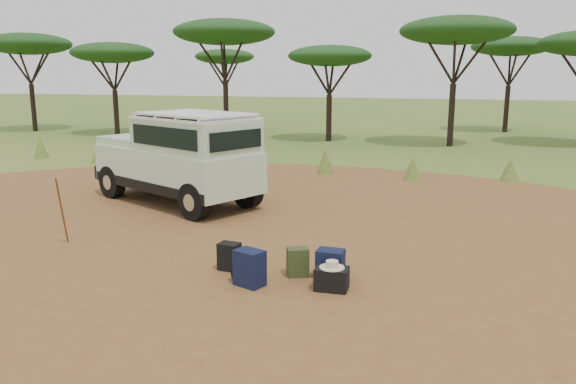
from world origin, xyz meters
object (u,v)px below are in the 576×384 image
(backpack_black, at_px, (229,257))
(backpack_olive, at_px, (298,262))
(backpack_navy, at_px, (250,268))
(hard_case, at_px, (332,279))
(walking_staff, at_px, (62,211))
(safari_vehicle, at_px, (180,160))
(duffel_navy, at_px, (330,264))

(backpack_black, relative_size, backpack_olive, 0.99)
(backpack_navy, relative_size, hard_case, 1.15)
(hard_case, bearing_deg, backpack_olive, 145.00)
(walking_staff, bearing_deg, backpack_navy, -33.25)
(safari_vehicle, xyz_separation_m, hard_case, (5.17, -4.84, -0.99))
(safari_vehicle, distance_m, duffel_navy, 6.72)
(walking_staff, relative_size, backpack_navy, 2.42)
(duffel_navy, bearing_deg, walking_staff, 177.48)
(backpack_black, distance_m, hard_case, 1.97)
(safari_vehicle, relative_size, duffel_navy, 10.50)
(duffel_navy, bearing_deg, backpack_black, -176.35)
(backpack_black, bearing_deg, hard_case, -4.17)
(safari_vehicle, height_order, walking_staff, safari_vehicle)
(safari_vehicle, xyz_separation_m, backpack_black, (3.24, -4.45, -0.93))
(backpack_navy, height_order, backpack_olive, backpack_navy)
(walking_staff, relative_size, duffel_navy, 2.88)
(safari_vehicle, bearing_deg, backpack_black, -28.23)
(walking_staff, height_order, backpack_olive, walking_staff)
(safari_vehicle, distance_m, hard_case, 7.15)
(backpack_black, xyz_separation_m, hard_case, (1.93, -0.39, -0.06))
(duffel_navy, bearing_deg, safari_vehicle, 139.78)
(hard_case, bearing_deg, backpack_navy, -173.33)
(safari_vehicle, xyz_separation_m, duffel_navy, (5.03, -4.36, -0.92))
(backpack_olive, bearing_deg, safari_vehicle, 110.11)
(backpack_navy, distance_m, hard_case, 1.34)
(safari_vehicle, bearing_deg, hard_case, -17.41)
(backpack_navy, bearing_deg, safari_vehicle, 148.50)
(backpack_navy, xyz_separation_m, backpack_olive, (0.63, 0.65, -0.05))
(backpack_navy, height_order, hard_case, backpack_navy)
(backpack_black, height_order, backpack_navy, backpack_navy)
(safari_vehicle, relative_size, backpack_olive, 10.67)
(backpack_black, xyz_separation_m, backpack_navy, (0.61, -0.60, 0.05))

